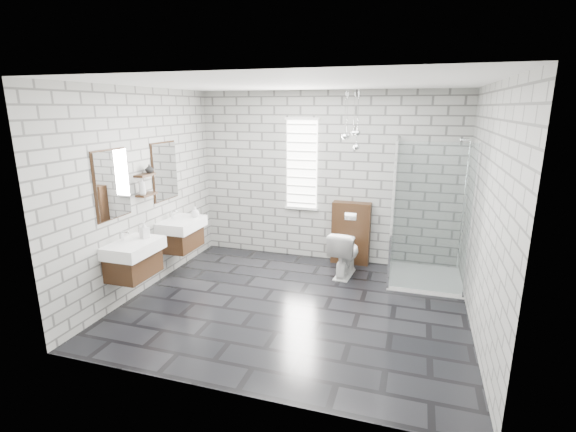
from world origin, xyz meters
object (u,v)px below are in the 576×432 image
at_px(vanity_right, 179,225).
at_px(toilet, 345,253).
at_px(vanity_left, 131,249).
at_px(cistern_panel, 351,233).
at_px(shower_enclosure, 420,250).

distance_m(vanity_right, toilet, 2.48).
relative_size(vanity_left, toilet, 2.27).
height_order(vanity_right, cistern_panel, vanity_right).
height_order(cistern_panel, shower_enclosure, shower_enclosure).
bearing_deg(vanity_left, cistern_panel, 44.53).
bearing_deg(vanity_left, vanity_right, 90.00).
bearing_deg(vanity_left, shower_enclosure, 27.78).
xyz_separation_m(vanity_right, shower_enclosure, (3.41, 0.69, -0.25)).
bearing_deg(vanity_right, vanity_left, -90.00).
height_order(vanity_left, cistern_panel, vanity_left).
bearing_deg(toilet, vanity_right, 21.47).
height_order(cistern_panel, toilet, cistern_panel).
height_order(vanity_right, shower_enclosure, shower_enclosure).
relative_size(vanity_left, cistern_panel, 1.57).
bearing_deg(shower_enclosure, vanity_left, -152.22).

